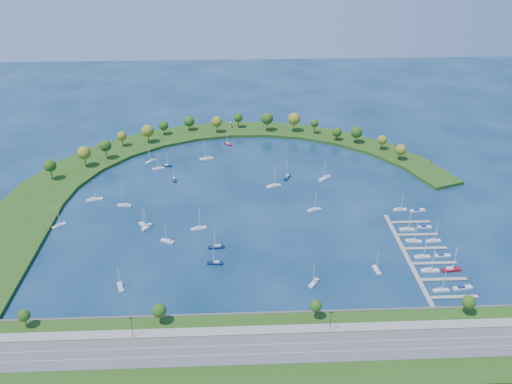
{
  "coord_description": "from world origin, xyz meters",
  "views": [
    {
      "loc": [
        -7.74,
        -282.42,
        154.31
      ],
      "look_at": [
        5.0,
        5.0,
        4.0
      ],
      "focal_mm": 37.76,
      "sensor_mm": 36.0,
      "label": 1
    }
  ],
  "objects_px": {
    "moored_boat_4": "(151,161)",
    "moored_boat_13": "(167,241)",
    "docked_boat_2": "(430,270)",
    "docked_boat_8": "(407,229)",
    "moored_boat_11": "(199,228)",
    "docked_boat_10": "(400,209)",
    "moored_boat_16": "(147,226)",
    "docked_boat_9": "(425,227)",
    "moored_boat_9": "(314,282)",
    "harbor_tower": "(231,125)",
    "docked_boat_5": "(442,255)",
    "dock_system": "(421,256)",
    "moored_boat_6": "(121,286)",
    "moored_boat_0": "(207,158)",
    "moored_boat_20": "(159,168)",
    "docked_boat_3": "(451,269)",
    "moored_boat_18": "(377,269)",
    "moored_boat_19": "(124,205)",
    "moored_boat_12": "(174,179)",
    "docked_boat_0": "(441,290)",
    "moored_boat_1": "(167,165)",
    "moored_boat_21": "(95,199)",
    "moored_boat_2": "(215,262)",
    "docked_boat_4": "(422,256)",
    "moored_boat_10": "(325,178)",
    "docked_boat_6": "(413,241)",
    "docked_boat_1": "(462,288)",
    "moored_boat_14": "(274,186)",
    "moored_boat_7": "(59,225)",
    "moored_boat_8": "(314,209)",
    "moored_boat_17": "(228,144)",
    "moored_boat_15": "(144,225)",
    "moored_boat_5": "(216,246)",
    "moored_boat_3": "(287,177)"
  },
  "relations": [
    {
      "from": "moored_boat_1",
      "to": "moored_boat_21",
      "type": "height_order",
      "value": "moored_boat_21"
    },
    {
      "from": "moored_boat_6",
      "to": "moored_boat_12",
      "type": "bearing_deg",
      "value": -26.69
    },
    {
      "from": "docked_boat_2",
      "to": "docked_boat_3",
      "type": "relative_size",
      "value": 0.93
    },
    {
      "from": "docked_boat_2",
      "to": "docked_boat_8",
      "type": "relative_size",
      "value": 1.05
    },
    {
      "from": "moored_boat_17",
      "to": "moored_boat_18",
      "type": "height_order",
      "value": "moored_boat_18"
    },
    {
      "from": "moored_boat_0",
      "to": "moored_boat_8",
      "type": "bearing_deg",
      "value": 118.71
    },
    {
      "from": "docked_boat_5",
      "to": "docked_boat_10",
      "type": "xyz_separation_m",
      "value": [
        -8.05,
        47.57,
        0.28
      ]
    },
    {
      "from": "moored_boat_9",
      "to": "docked_boat_9",
      "type": "height_order",
      "value": "moored_boat_9"
    },
    {
      "from": "moored_boat_8",
      "to": "moored_boat_19",
      "type": "xyz_separation_m",
      "value": [
        -111.04,
        10.26,
        -0.01
      ]
    },
    {
      "from": "moored_boat_16",
      "to": "docked_boat_9",
      "type": "height_order",
      "value": "moored_boat_16"
    },
    {
      "from": "moored_boat_5",
      "to": "moored_boat_8",
      "type": "height_order",
      "value": "moored_boat_8"
    },
    {
      "from": "moored_boat_7",
      "to": "docked_boat_2",
      "type": "xyz_separation_m",
      "value": [
        190.57,
        -50.39,
        0.03
      ]
    },
    {
      "from": "moored_boat_18",
      "to": "moored_boat_19",
      "type": "height_order",
      "value": "moored_boat_19"
    },
    {
      "from": "moored_boat_4",
      "to": "docked_boat_1",
      "type": "relative_size",
      "value": 1.24
    },
    {
      "from": "docked_boat_4",
      "to": "moored_boat_1",
      "type": "bearing_deg",
      "value": 137.22
    },
    {
      "from": "moored_boat_9",
      "to": "moored_boat_14",
      "type": "height_order",
      "value": "moored_boat_14"
    },
    {
      "from": "docked_boat_5",
      "to": "docked_boat_3",
      "type": "bearing_deg",
      "value": -90.27
    },
    {
      "from": "moored_boat_8",
      "to": "moored_boat_15",
      "type": "xyz_separation_m",
      "value": [
        -96.52,
        -13.45,
        -0.0
      ]
    },
    {
      "from": "moored_boat_0",
      "to": "moored_boat_4",
      "type": "relative_size",
      "value": 1.21
    },
    {
      "from": "moored_boat_9",
      "to": "dock_system",
      "type": "bearing_deg",
      "value": 144.88
    },
    {
      "from": "moored_boat_4",
      "to": "docked_boat_10",
      "type": "xyz_separation_m",
      "value": [
        153.62,
        -74.92,
        -0.0
      ]
    },
    {
      "from": "moored_boat_12",
      "to": "docked_boat_9",
      "type": "bearing_deg",
      "value": 50.51
    },
    {
      "from": "docked_boat_3",
      "to": "moored_boat_3",
      "type": "bearing_deg",
      "value": 117.0
    },
    {
      "from": "moored_boat_14",
      "to": "docked_boat_0",
      "type": "bearing_deg",
      "value": -79.14
    },
    {
      "from": "moored_boat_19",
      "to": "docked_boat_3",
      "type": "bearing_deg",
      "value": 163.67
    },
    {
      "from": "moored_boat_21",
      "to": "docked_boat_0",
      "type": "xyz_separation_m",
      "value": [
        177.65,
        -94.96,
        -0.09
      ]
    },
    {
      "from": "moored_boat_20",
      "to": "docked_boat_3",
      "type": "distance_m",
      "value": 197.46
    },
    {
      "from": "moored_boat_9",
      "to": "docked_boat_8",
      "type": "height_order",
      "value": "docked_boat_8"
    },
    {
      "from": "moored_boat_4",
      "to": "moored_boat_13",
      "type": "bearing_deg",
      "value": 61.62
    },
    {
      "from": "docked_boat_9",
      "to": "moored_boat_4",
      "type": "bearing_deg",
      "value": 150.67
    },
    {
      "from": "docked_boat_2",
      "to": "docked_boat_8",
      "type": "bearing_deg",
      "value": 91.11
    },
    {
      "from": "moored_boat_10",
      "to": "docked_boat_6",
      "type": "bearing_deg",
      "value": 73.86
    },
    {
      "from": "moored_boat_6",
      "to": "docked_boat_0",
      "type": "bearing_deg",
      "value": -112.69
    },
    {
      "from": "docked_boat_5",
      "to": "docked_boat_10",
      "type": "bearing_deg",
      "value": 99.25
    },
    {
      "from": "moored_boat_6",
      "to": "moored_boat_14",
      "type": "xyz_separation_m",
      "value": [
        78.09,
        99.39,
        0.08
      ]
    },
    {
      "from": "moored_boat_17",
      "to": "docked_boat_0",
      "type": "relative_size",
      "value": 0.98
    },
    {
      "from": "moored_boat_12",
      "to": "moored_boat_18",
      "type": "distance_m",
      "value": 148.77
    },
    {
      "from": "moored_boat_6",
      "to": "docked_boat_9",
      "type": "distance_m",
      "value": 164.03
    },
    {
      "from": "moored_boat_5",
      "to": "moored_boat_18",
      "type": "relative_size",
      "value": 1.12
    },
    {
      "from": "dock_system",
      "to": "moored_boat_13",
      "type": "bearing_deg",
      "value": 171.67
    },
    {
      "from": "moored_boat_9",
      "to": "harbor_tower",
      "type": "bearing_deg",
      "value": -133.81
    },
    {
      "from": "moored_boat_1",
      "to": "moored_boat_4",
      "type": "xyz_separation_m",
      "value": [
        -12.16,
        7.82,
        0.04
      ]
    },
    {
      "from": "moored_boat_13",
      "to": "dock_system",
      "type": "bearing_deg",
      "value": -161.72
    },
    {
      "from": "moored_boat_20",
      "to": "docked_boat_1",
      "type": "xyz_separation_m",
      "value": [
        154.82,
        -136.78,
        -0.22
      ]
    },
    {
      "from": "moored_boat_11",
      "to": "docked_boat_10",
      "type": "relative_size",
      "value": 1.11
    },
    {
      "from": "moored_boat_12",
      "to": "moored_boat_11",
      "type": "bearing_deg",
      "value": 2.23
    },
    {
      "from": "moored_boat_10",
      "to": "docked_boat_10",
      "type": "height_order",
      "value": "moored_boat_10"
    },
    {
      "from": "moored_boat_2",
      "to": "docked_boat_4",
      "type": "xyz_separation_m",
      "value": [
        103.69,
        0.68,
        0.02
      ]
    },
    {
      "from": "moored_boat_6",
      "to": "moored_boat_0",
      "type": "bearing_deg",
      "value": -32.65
    },
    {
      "from": "harbor_tower",
      "to": "dock_system",
      "type": "distance_m",
      "value": 204.9
    }
  ]
}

